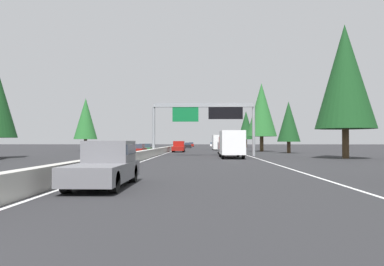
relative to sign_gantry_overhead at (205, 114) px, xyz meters
The scene contains 20 objects.
ground_plane 18.78m from the sign_gantry_overhead, 19.54° to the left, with size 320.00×320.00×0.00m, color #262628.
median_barrier 37.84m from the sign_gantry_overhead, ahead, with size 180.00×0.56×0.90m, color #ADAAA3.
shoulder_stripe_right 28.04m from the sign_gantry_overhead, 11.48° to the right, with size 160.00×0.16×0.01m, color silver.
shoulder_stripe_median 28.10m from the sign_gantry_overhead, 12.09° to the left, with size 160.00×0.16×0.01m, color silver.
sign_gantry_overhead is the anchor object (origin of this frame).
pickup_mid_right 32.06m from the sign_gantry_overhead, behind, with size 5.60×2.00×1.86m.
box_truck_far_right 6.63m from the sign_gantry_overhead, 149.27° to the right, with size 8.50×2.40×2.95m.
bus_far_center 35.43m from the sign_gantry_overhead, ahead, with size 11.50×2.55×3.10m.
sedan_far_left 81.08m from the sign_gantry_overhead, ahead, with size 4.40×1.80×1.47m.
sedan_mid_left 56.20m from the sign_gantry_overhead, ahead, with size 4.40×1.80×1.47m.
minivan_near_center 9.56m from the sign_gantry_overhead, 20.13° to the right, with size 5.00×1.95×1.69m.
sedan_distant_b 80.97m from the sign_gantry_overhead, ahead, with size 4.40×1.80×1.47m.
pickup_mid_center 19.27m from the sign_gantry_overhead, 13.34° to the left, with size 5.60×2.00×1.86m.
oncoming_near 14.20m from the sign_gantry_overhead, 40.68° to the left, with size 4.40×1.80×1.47m.
oncoming_far 10.23m from the sign_gantry_overhead, 72.33° to the left, with size 4.40×1.80×1.47m.
conifer_right_near 16.46m from the sign_gantry_overhead, 111.75° to the right, with size 6.33×6.33×14.38m.
conifer_right_mid 18.06m from the sign_gantry_overhead, 46.31° to the right, with size 3.53×3.53×8.01m.
conifer_right_far 24.33m from the sign_gantry_overhead, 25.28° to the right, with size 5.40×5.40×12.28m.
conifer_right_distant 69.14m from the sign_gantry_overhead, 10.70° to the right, with size 4.78×4.78×10.86m.
conifer_left_mid 34.65m from the sign_gantry_overhead, 41.13° to the left, with size 4.47×4.47×10.15m.
Camera 1 is at (-4.26, -5.66, 1.85)m, focal length 35.97 mm.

